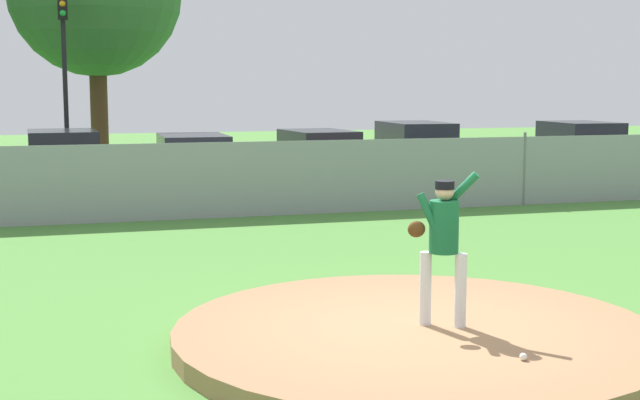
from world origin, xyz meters
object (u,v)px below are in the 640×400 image
pitcher_youth (443,237)px  parked_car_red (318,162)px  parked_car_teal (415,156)px  parked_car_slate (579,153)px  parked_car_charcoal (63,166)px  baseball (523,357)px  traffic_light_near (64,53)px  parked_car_white (193,166)px  traffic_cone_orange (463,174)px

pitcher_youth → parked_car_red: pitcher_youth is taller
parked_car_teal → parked_car_slate: bearing=3.0°
parked_car_charcoal → parked_car_teal: (9.54, -0.40, 0.05)m
baseball → traffic_light_near: 20.72m
parked_car_red → parked_car_slate: bearing=2.0°
parked_car_red → parked_car_teal: 2.85m
pitcher_youth → parked_car_slate: (11.21, 14.63, -0.37)m
baseball → parked_car_slate: 19.41m
parked_car_slate → parked_car_charcoal: bearing=179.6°
parked_car_white → traffic_light_near: size_ratio=0.81×
parked_car_white → parked_car_red: bearing=4.1°
parked_car_white → parked_car_teal: size_ratio=0.96×
pitcher_youth → parked_car_red: (2.86, 14.34, -0.42)m
parked_car_red → parked_car_teal: bearing=0.2°
parked_car_charcoal → traffic_cone_orange: parked_car_charcoal is taller
pitcher_youth → parked_car_charcoal: pitcher_youth is taller
pitcher_youth → parked_car_teal: pitcher_youth is taller
baseball → parked_car_slate: parked_car_slate is taller
parked_car_charcoal → parked_car_slate: bearing=-0.4°
traffic_cone_orange → parked_car_teal: bearing=-159.5°
pitcher_youth → parked_car_red: size_ratio=0.38×
parked_car_teal → traffic_cone_orange: bearing=20.5°
parked_car_charcoal → traffic_light_near: (0.16, 3.92, 3.00)m
baseball → traffic_cone_orange: size_ratio=0.13×
parked_car_teal → traffic_light_near: (-9.38, 4.32, 2.94)m
traffic_cone_orange → parked_car_slate: bearing=-6.2°
parked_car_red → parked_car_slate: parked_car_slate is taller
parked_car_red → parked_car_teal: parked_car_teal is taller
parked_car_white → traffic_cone_orange: bearing=6.6°
baseball → parked_car_red: bearing=80.5°
baseball → parked_car_charcoal: 16.62m
baseball → traffic_light_near: bearing=101.0°
baseball → traffic_cone_orange: 17.95m
parked_car_slate → traffic_cone_orange: 3.74m
parked_car_red → parked_car_slate: size_ratio=1.02×
parked_car_teal → traffic_light_near: size_ratio=0.84×
parked_car_teal → traffic_light_near: traffic_light_near is taller
parked_car_red → parked_car_teal: (2.85, 0.01, 0.08)m
baseball → parked_car_teal: (5.47, 15.71, 0.62)m
parked_car_red → traffic_cone_orange: (4.68, 0.69, -0.52)m
parked_car_charcoal → parked_car_white: size_ratio=0.97×
parked_car_charcoal → parked_car_white: 3.30m
parked_car_charcoal → traffic_cone_orange: size_ratio=8.07×
parked_car_charcoal → parked_car_teal: parked_car_teal is taller
parked_car_white → parked_car_teal: bearing=2.3°
parked_car_white → pitcher_youth: bearing=-87.6°
parked_car_charcoal → traffic_cone_orange: (11.37, 0.29, -0.56)m
baseball → parked_car_red: 15.93m
parked_car_charcoal → parked_car_slate: parked_car_slate is taller
parked_car_red → parked_car_white: size_ratio=0.99×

